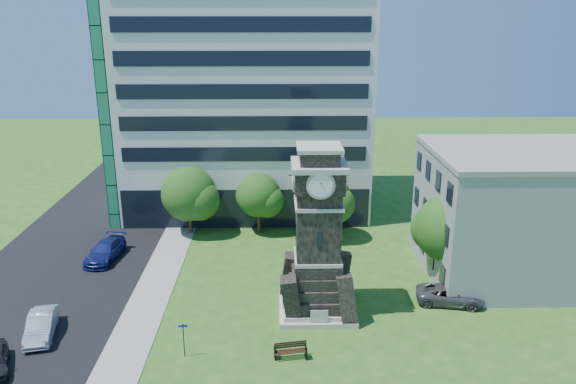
{
  "coord_description": "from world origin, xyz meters",
  "views": [
    {
      "loc": [
        0.26,
        -34.16,
        20.62
      ],
      "look_at": [
        0.99,
        5.79,
        7.81
      ],
      "focal_mm": 35.0,
      "sensor_mm": 36.0,
      "label": 1
    }
  ],
  "objects_px": {
    "car_east_lot": "(450,295)",
    "park_bench": "(290,350)",
    "clock_tower": "(318,243)",
    "car_street_north": "(105,251)",
    "street_sign": "(183,336)",
    "car_street_mid": "(41,326)"
  },
  "relations": [
    {
      "from": "park_bench",
      "to": "street_sign",
      "type": "relative_size",
      "value": 0.89
    },
    {
      "from": "car_street_mid",
      "to": "park_bench",
      "type": "distance_m",
      "value": 16.79
    },
    {
      "from": "car_east_lot",
      "to": "street_sign",
      "type": "distance_m",
      "value": 19.72
    },
    {
      "from": "car_street_north",
      "to": "park_bench",
      "type": "xyz_separation_m",
      "value": [
        15.83,
        -15.03,
        -0.23
      ]
    },
    {
      "from": "car_street_mid",
      "to": "park_bench",
      "type": "xyz_separation_m",
      "value": [
        16.54,
        -2.84,
        -0.19
      ]
    },
    {
      "from": "clock_tower",
      "to": "street_sign",
      "type": "distance_m",
      "value": 11.04
    },
    {
      "from": "car_street_north",
      "to": "car_east_lot",
      "type": "bearing_deg",
      "value": -9.38
    },
    {
      "from": "clock_tower",
      "to": "car_street_north",
      "type": "bearing_deg",
      "value": 152.94
    },
    {
      "from": "park_bench",
      "to": "car_street_mid",
      "type": "bearing_deg",
      "value": 160.91
    },
    {
      "from": "car_street_north",
      "to": "park_bench",
      "type": "bearing_deg",
      "value": -36.2
    },
    {
      "from": "park_bench",
      "to": "street_sign",
      "type": "height_order",
      "value": "street_sign"
    },
    {
      "from": "car_street_mid",
      "to": "street_sign",
      "type": "relative_size",
      "value": 1.98
    },
    {
      "from": "car_street_mid",
      "to": "street_sign",
      "type": "distance_m",
      "value": 10.25
    },
    {
      "from": "car_east_lot",
      "to": "park_bench",
      "type": "distance_m",
      "value": 13.72
    },
    {
      "from": "clock_tower",
      "to": "park_bench",
      "type": "height_order",
      "value": "clock_tower"
    },
    {
      "from": "park_bench",
      "to": "street_sign",
      "type": "distance_m",
      "value": 6.71
    },
    {
      "from": "car_east_lot",
      "to": "park_bench",
      "type": "bearing_deg",
      "value": 129.39
    },
    {
      "from": "clock_tower",
      "to": "car_street_mid",
      "type": "xyz_separation_m",
      "value": [
        -18.58,
        -3.06,
        -4.53
      ]
    },
    {
      "from": "car_street_mid",
      "to": "car_street_north",
      "type": "xyz_separation_m",
      "value": [
        0.72,
        12.19,
        0.04
      ]
    },
    {
      "from": "clock_tower",
      "to": "car_east_lot",
      "type": "relative_size",
      "value": 2.47
    },
    {
      "from": "car_street_mid",
      "to": "park_bench",
      "type": "relative_size",
      "value": 2.22
    },
    {
      "from": "clock_tower",
      "to": "car_street_mid",
      "type": "relative_size",
      "value": 2.67
    }
  ]
}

